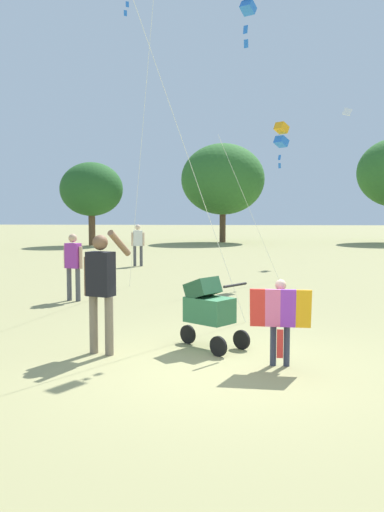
{
  "coord_description": "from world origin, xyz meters",
  "views": [
    {
      "loc": [
        0.12,
        -6.95,
        2.01
      ],
      "look_at": [
        -0.4,
        1.39,
        1.3
      ],
      "focal_mm": 39.59,
      "sensor_mm": 36.0,
      "label": 1
    }
  ],
  "objects": [
    {
      "name": "person_sitting_far",
      "position": [
        -3.21,
        4.99,
        0.86
      ],
      "size": [
        0.45,
        0.29,
        1.46
      ],
      "color": "#4C4C51",
      "rests_on": "ground"
    },
    {
      "name": "child_with_butterfly_kite",
      "position": [
        0.79,
        0.14,
        0.67
      ],
      "size": [
        0.77,
        0.39,
        1.11
      ],
      "color": "#33384C",
      "rests_on": "ground"
    },
    {
      "name": "kite_orange_delta",
      "position": [
        1.56,
        8.65,
        3.97
      ],
      "size": [
        1.92,
        1.97,
        4.33
      ],
      "color": "#F4A319",
      "rests_on": "ground"
    },
    {
      "name": "ground_plane",
      "position": [
        0.0,
        0.0,
        0.0
      ],
      "size": [
        120.0,
        120.0,
        0.0
      ],
      "primitive_type": "plane",
      "color": "#938E5B"
    },
    {
      "name": "stroller",
      "position": [
        -0.15,
        1.03,
        0.61
      ],
      "size": [
        1.03,
        0.91,
        1.03
      ],
      "color": "black",
      "rests_on": "ground"
    },
    {
      "name": "person_red_shirt",
      "position": [
        -2.97,
        12.33,
        0.85
      ],
      "size": [
        0.46,
        0.25,
        1.44
      ],
      "color": "#4C4C51",
      "rests_on": "ground"
    },
    {
      "name": "person_adult_flyer",
      "position": [
        -1.6,
        0.61,
        0.99
      ],
      "size": [
        0.64,
        0.49,
        1.72
      ],
      "color": "#7F705B",
      "rests_on": "ground"
    },
    {
      "name": "distant_kites_cluster",
      "position": [
        -2.72,
        19.08,
        10.28
      ],
      "size": [
        23.31,
        13.35,
        8.12
      ],
      "color": "pink"
    },
    {
      "name": "kite_adult_black",
      "position": [
        0.42,
        2.88,
        5.42
      ],
      "size": [
        1.97,
        2.32,
        5.76
      ],
      "color": "black",
      "rests_on": "ground"
    }
  ]
}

